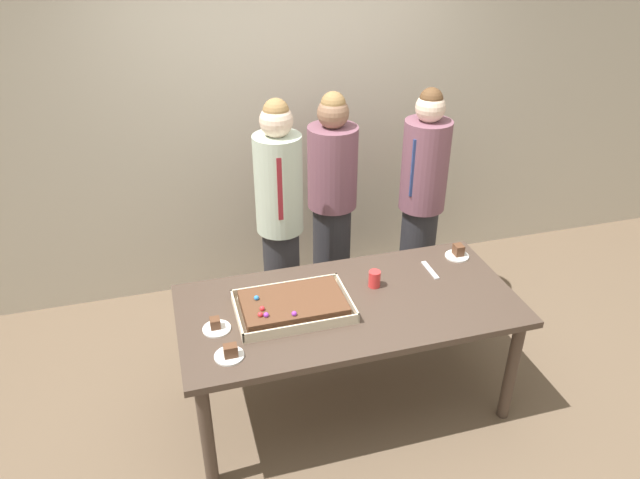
% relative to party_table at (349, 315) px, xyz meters
% --- Properties ---
extents(ground_plane, '(12.00, 12.00, 0.00)m').
position_rel_party_table_xyz_m(ground_plane, '(0.00, 0.00, -0.67)').
color(ground_plane, brown).
extents(interior_back_panel, '(8.00, 0.12, 3.00)m').
position_rel_party_table_xyz_m(interior_back_panel, '(0.00, 1.60, 0.83)').
color(interior_back_panel, beige).
rests_on(interior_back_panel, ground_plane).
extents(party_table, '(1.91, 0.91, 0.75)m').
position_rel_party_table_xyz_m(party_table, '(0.00, 0.00, 0.00)').
color(party_table, '#47382D').
rests_on(party_table, ground_plane).
extents(sheet_cake, '(0.63, 0.42, 0.10)m').
position_rel_party_table_xyz_m(sheet_cake, '(-0.32, 0.01, 0.12)').
color(sheet_cake, beige).
rests_on(sheet_cake, party_table).
extents(plated_slice_near_left, '(0.15, 0.15, 0.08)m').
position_rel_party_table_xyz_m(plated_slice_near_left, '(0.82, 0.29, 0.11)').
color(plated_slice_near_left, white).
rests_on(plated_slice_near_left, party_table).
extents(plated_slice_near_right, '(0.15, 0.15, 0.07)m').
position_rel_party_table_xyz_m(plated_slice_near_right, '(-0.71, -0.27, 0.11)').
color(plated_slice_near_right, white).
rests_on(plated_slice_near_right, party_table).
extents(plated_slice_far_left, '(0.15, 0.15, 0.07)m').
position_rel_party_table_xyz_m(plated_slice_far_left, '(-0.75, -0.03, 0.10)').
color(plated_slice_far_left, white).
rests_on(plated_slice_far_left, party_table).
extents(drink_cup_nearest, '(0.07, 0.07, 0.10)m').
position_rel_party_table_xyz_m(drink_cup_nearest, '(0.19, 0.12, 0.13)').
color(drink_cup_nearest, red).
rests_on(drink_cup_nearest, party_table).
extents(cake_server_utensil, '(0.03, 0.20, 0.01)m').
position_rel_party_table_xyz_m(cake_server_utensil, '(0.58, 0.18, 0.09)').
color(cake_server_utensil, silver).
rests_on(cake_server_utensil, party_table).
extents(person_serving_front, '(0.35, 0.35, 1.65)m').
position_rel_party_table_xyz_m(person_serving_front, '(0.22, 1.06, 0.19)').
color(person_serving_front, '#28282D').
rests_on(person_serving_front, ground_plane).
extents(person_green_shirt_behind, '(0.30, 0.30, 1.72)m').
position_rel_party_table_xyz_m(person_green_shirt_behind, '(-0.22, 0.76, 0.24)').
color(person_green_shirt_behind, '#28282D').
rests_on(person_green_shirt_behind, ground_plane).
extents(person_striped_tie_right, '(0.32, 0.32, 1.68)m').
position_rel_party_table_xyz_m(person_striped_tie_right, '(0.82, 0.86, 0.21)').
color(person_striped_tie_right, '#28282D').
rests_on(person_striped_tie_right, ground_plane).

